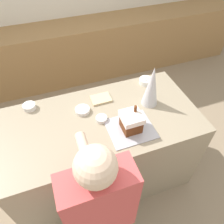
{
  "coord_description": "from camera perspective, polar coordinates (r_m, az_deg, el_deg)",
  "views": [
    {
      "loc": [
        -0.34,
        -1.22,
        2.35
      ],
      "look_at": [
        0.1,
        0.0,
        1.0
      ],
      "focal_mm": 35.0,
      "sensor_mm": 36.0,
      "label": 1
    }
  ],
  "objects": [
    {
      "name": "candy_bowl_beside_tree",
      "position": [
        2.27,
        8.77,
        8.08
      ],
      "size": [
        0.13,
        0.13,
        0.05
      ],
      "color": "white",
      "rests_on": "kitchen_island"
    },
    {
      "name": "kitchen_island",
      "position": [
        2.27,
        -2.37,
        -9.95
      ],
      "size": [
        1.73,
        0.88,
        0.94
      ],
      "color": "gray",
      "rests_on": "ground_plane"
    },
    {
      "name": "person",
      "position": [
        1.62,
        -2.95,
        -25.67
      ],
      "size": [
        0.42,
        0.52,
        1.58
      ],
      "color": "#424C6B",
      "rests_on": "ground_plane"
    },
    {
      "name": "candy_bowl_center_rear",
      "position": [
        1.88,
        -2.73,
        -1.72
      ],
      "size": [
        0.1,
        0.1,
        0.04
      ],
      "color": "silver",
      "rests_on": "kitchen_island"
    },
    {
      "name": "baking_tray",
      "position": [
        1.83,
        4.85,
        -4.35
      ],
      "size": [
        0.38,
        0.33,
        0.01
      ],
      "color": "#B2B2BC",
      "rests_on": "kitchen_island"
    },
    {
      "name": "candy_bowl_near_tray_right",
      "position": [
        1.96,
        -7.73,
        0.53
      ],
      "size": [
        0.13,
        0.13,
        0.04
      ],
      "color": "white",
      "rests_on": "kitchen_island"
    },
    {
      "name": "candy_bowl_behind_tray",
      "position": [
        2.11,
        -20.8,
        1.37
      ],
      "size": [
        0.11,
        0.11,
        0.05
      ],
      "color": "silver",
      "rests_on": "kitchen_island"
    },
    {
      "name": "cookbook",
      "position": [
        2.07,
        -2.91,
        3.48
      ],
      "size": [
        0.19,
        0.14,
        0.02
      ],
      "color": "#CCB78C",
      "rests_on": "kitchen_island"
    },
    {
      "name": "gingerbread_house",
      "position": [
        1.76,
        5.04,
        -2.46
      ],
      "size": [
        0.17,
        0.17,
        0.22
      ],
      "color": "#5B2D14",
      "rests_on": "baking_tray"
    },
    {
      "name": "ground_plane",
      "position": [
        2.67,
        -2.06,
        -15.59
      ],
      "size": [
        12.0,
        12.0,
        0.0
      ],
      "primitive_type": "plane",
      "color": "gray"
    },
    {
      "name": "decorative_tree",
      "position": [
        1.94,
        10.33,
        6.66
      ],
      "size": [
        0.15,
        0.15,
        0.4
      ],
      "color": "silver",
      "rests_on": "kitchen_island"
    },
    {
      "name": "back_cabinet_block",
      "position": [
        3.73,
        -12.13,
        14.54
      ],
      "size": [
        6.0,
        0.6,
        0.91
      ],
      "color": "#9E7547",
      "rests_on": "ground_plane"
    }
  ]
}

